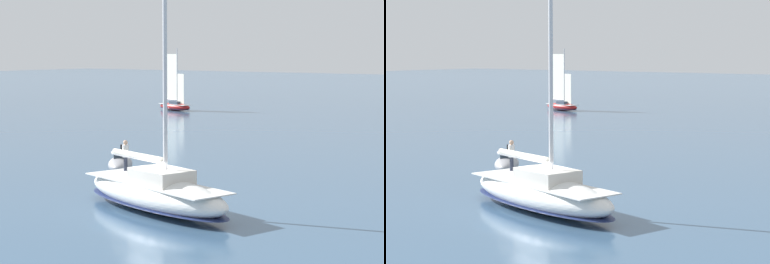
% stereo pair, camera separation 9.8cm
% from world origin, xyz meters
% --- Properties ---
extents(ground_plane, '(400.00, 400.00, 0.00)m').
position_xyz_m(ground_plane, '(0.00, 0.00, 0.00)').
color(ground_plane, '#385675').
extents(sailboat_main, '(10.79, 5.47, 14.28)m').
position_xyz_m(sailboat_main, '(0.02, -0.01, 0.97)').
color(sailboat_main, white).
rests_on(sailboat_main, ground).
extents(sailboat_moored_near_marina, '(6.00, 2.86, 7.98)m').
position_xyz_m(sailboat_moored_near_marina, '(-36.44, 48.61, 0.70)').
color(sailboat_moored_near_marina, maroon).
rests_on(sailboat_moored_near_marina, ground).
extents(motor_tender, '(3.60, 4.01, 1.49)m').
position_xyz_m(motor_tender, '(-9.44, 8.00, 0.48)').
color(motor_tender, '#99999E').
rests_on(motor_tender, ground).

